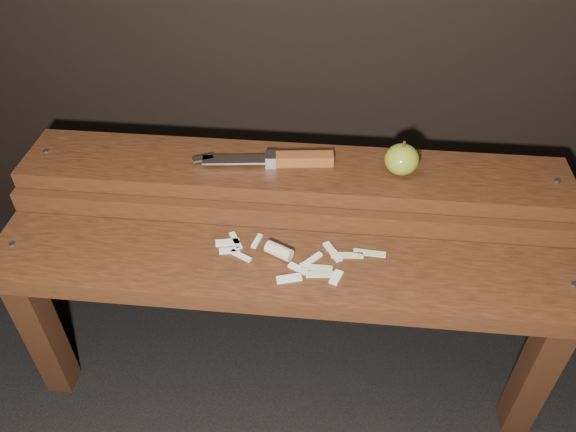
# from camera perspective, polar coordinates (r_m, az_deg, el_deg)

# --- Properties ---
(ground) EXTENTS (60.00, 60.00, 0.00)m
(ground) POSITION_cam_1_polar(r_m,az_deg,el_deg) (1.47, -0.24, -14.85)
(ground) COLOR black
(bench_front_tier) EXTENTS (1.20, 0.20, 0.42)m
(bench_front_tier) POSITION_cam_1_polar(r_m,az_deg,el_deg) (1.16, -0.59, -7.55)
(bench_front_tier) COLOR black
(bench_front_tier) RESTS_ON ground
(bench_rear_tier) EXTENTS (1.20, 0.21, 0.50)m
(bench_rear_tier) POSITION_cam_1_polar(r_m,az_deg,el_deg) (1.28, 0.47, 1.89)
(bench_rear_tier) COLOR black
(bench_rear_tier) RESTS_ON ground
(apple) EXTENTS (0.07, 0.07, 0.08)m
(apple) POSITION_cam_1_polar(r_m,az_deg,el_deg) (1.21, 11.47, 5.66)
(apple) COLOR olive
(apple) RESTS_ON bench_rear_tier
(knife) EXTENTS (0.31, 0.06, 0.03)m
(knife) POSITION_cam_1_polar(r_m,az_deg,el_deg) (1.23, -0.16, 5.79)
(knife) COLOR brown
(knife) RESTS_ON bench_rear_tier
(apple_scraps) EXTENTS (0.35, 0.13, 0.03)m
(apple_scraps) POSITION_cam_1_polar(r_m,az_deg,el_deg) (1.12, -0.02, -4.00)
(apple_scraps) COLOR beige
(apple_scraps) RESTS_ON bench_front_tier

